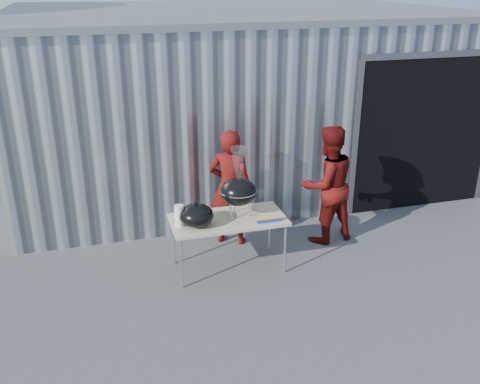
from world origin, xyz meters
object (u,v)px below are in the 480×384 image
object	(u,v)px
person_bystander	(327,185)
person_cook	(230,188)
folding_table	(228,221)
kettle_grill	(238,187)

from	to	relation	value
person_bystander	person_cook	bearing A→B (deg)	-21.76
folding_table	person_cook	size ratio (longest dim) A/B	0.87
folding_table	kettle_grill	distance (m)	0.48
person_cook	kettle_grill	bearing A→B (deg)	108.64
folding_table	person_cook	xyz separation A→B (m)	(0.23, 0.76, 0.15)
folding_table	kettle_grill	size ratio (longest dim) A/B	1.58
folding_table	person_bystander	size ratio (longest dim) A/B	0.85
kettle_grill	person_cook	distance (m)	0.79
kettle_grill	person_cook	size ratio (longest dim) A/B	0.55
person_cook	person_bystander	size ratio (longest dim) A/B	0.98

